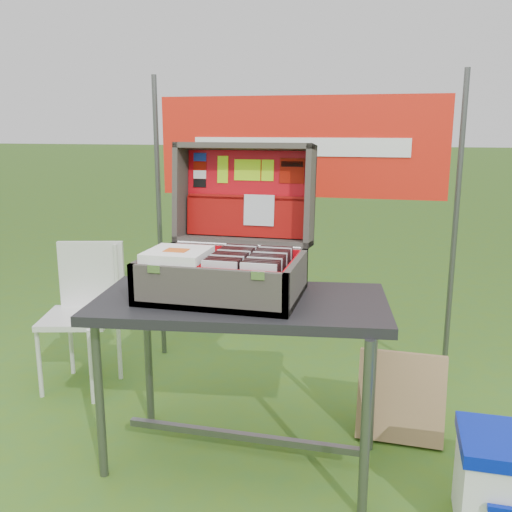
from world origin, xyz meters
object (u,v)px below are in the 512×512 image
(suitcase, at_px, (227,221))
(chair, at_px, (78,319))
(table, at_px, (241,383))
(cardboard_box, at_px, (401,397))

(suitcase, distance_m, chair, 1.22)
(suitcase, relative_size, chair, 0.79)
(table, xyz_separation_m, suitcase, (-0.08, 0.08, 0.67))
(table, relative_size, chair, 1.48)
(suitcase, height_order, cardboard_box, suitcase)
(chair, distance_m, cardboard_box, 1.71)
(table, bearing_deg, suitcase, 127.40)
(suitcase, xyz_separation_m, cardboard_box, (0.73, 0.28, -0.83))
(table, xyz_separation_m, cardboard_box, (0.66, 0.36, -0.16))
(suitcase, xyz_separation_m, chair, (-0.97, 0.40, -0.64))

